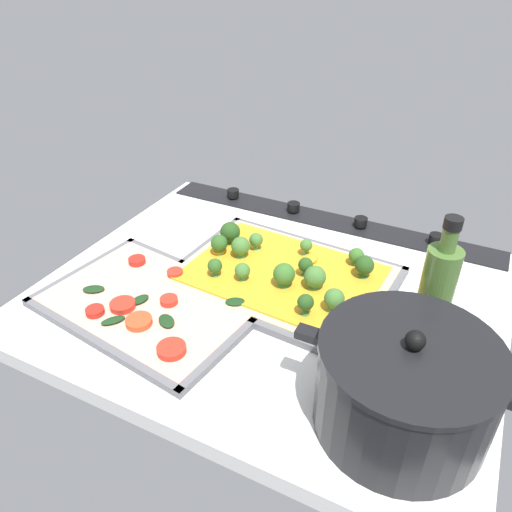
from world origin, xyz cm
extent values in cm
cube|color=white|center=(0.00, 0.00, -1.50)|extent=(77.90, 64.17, 3.00)
cube|color=black|center=(0.00, -28.58, 0.40)|extent=(74.79, 7.00, 0.80)
cylinder|color=black|center=(-23.37, -28.58, 1.70)|extent=(2.80, 2.80, 1.80)
cylinder|color=black|center=(-7.79, -28.58, 1.70)|extent=(2.80, 2.80, 1.80)
cylinder|color=black|center=(7.79, -28.58, 1.70)|extent=(2.80, 2.80, 1.80)
cylinder|color=black|center=(23.37, -28.58, 1.70)|extent=(2.80, 2.80, 1.80)
cube|color=slate|center=(-0.72, -3.63, 0.25)|extent=(40.09, 30.83, 0.50)
cube|color=slate|center=(-1.66, -17.12, 0.65)|extent=(38.21, 3.85, 1.30)
cube|color=slate|center=(0.22, 9.86, 0.65)|extent=(38.21, 3.85, 1.30)
cube|color=slate|center=(-19.18, -2.34, 0.65)|extent=(3.16, 28.26, 1.30)
cube|color=slate|center=(17.74, -4.91, 0.65)|extent=(3.16, 28.26, 1.30)
cube|color=beige|center=(-0.72, -3.63, 1.00)|extent=(37.53, 28.27, 1.00)
cube|color=gold|center=(-0.72, -3.63, 1.70)|extent=(34.49, 25.49, 0.40)
cone|color=#68AD54|center=(-12.30, 2.49, 2.45)|extent=(1.83, 1.83, 1.10)
sphere|color=#427533|center=(-12.30, 2.49, 4.24)|extent=(3.32, 3.32, 3.32)
cone|color=#5B9F46|center=(-11.62, -11.95, 2.33)|extent=(1.57, 1.57, 0.86)
sphere|color=#386B28|center=(-11.62, -11.95, 3.83)|extent=(2.85, 2.85, 2.85)
cone|color=#68AD54|center=(4.77, 1.67, 2.36)|extent=(1.51, 1.51, 0.92)
sphere|color=#427533|center=(4.77, 1.67, 3.85)|extent=(2.75, 2.75, 2.75)
cone|color=#427635|center=(-13.98, -8.81, 2.48)|extent=(1.85, 1.85, 1.16)
sphere|color=#264C1C|center=(-13.98, -8.81, 4.33)|extent=(3.37, 3.37, 3.37)
cone|color=#427635|center=(-8.58, 5.51, 2.60)|extent=(1.47, 1.47, 1.40)
sphere|color=#264C1C|center=(-8.58, 5.51, 4.30)|extent=(2.67, 2.67, 2.67)
cone|color=#4D8B3F|center=(9.68, 2.78, 2.48)|extent=(1.44, 1.44, 1.15)
sphere|color=#2D5B23|center=(9.68, 2.78, 4.03)|extent=(2.62, 2.62, 2.62)
cone|color=#68AD54|center=(8.63, -4.88, 2.38)|extent=(1.95, 1.95, 0.96)
sphere|color=#427533|center=(8.63, -4.88, 4.19)|extent=(3.54, 3.54, 3.54)
cone|color=#68AD54|center=(-7.36, -1.85, 2.32)|extent=(2.10, 2.10, 0.84)
sphere|color=#427533|center=(-7.36, -1.85, 4.17)|extent=(3.82, 3.82, 3.82)
cone|color=#427635|center=(12.83, -8.41, 2.36)|extent=(2.17, 2.17, 0.91)
sphere|color=#264C1C|center=(12.83, -8.41, 4.29)|extent=(3.95, 3.95, 3.95)
cone|color=#68AD54|center=(-2.19, -10.79, 2.56)|extent=(1.29, 1.29, 1.32)
sphere|color=#427533|center=(-2.19, -10.79, 4.09)|extent=(2.34, 2.34, 2.34)
cone|color=#68AD54|center=(7.14, -8.37, 2.49)|extent=(1.45, 1.45, 1.17)
sphere|color=#427533|center=(7.14, -8.37, 4.06)|extent=(2.64, 2.64, 2.64)
cone|color=#4D8B3F|center=(12.59, -3.72, 2.53)|extent=(1.76, 1.76, 1.25)
sphere|color=#2D5B23|center=(12.59, -3.72, 4.35)|extent=(3.20, 3.20, 3.20)
cone|color=#5B9F46|center=(-2.43, 0.22, 2.41)|extent=(2.09, 2.09, 1.02)
sphere|color=#386B28|center=(-2.43, 0.22, 4.35)|extent=(3.80, 3.80, 3.80)
cone|color=#427635|center=(-4.58, -4.49, 2.55)|extent=(1.44, 1.44, 1.30)
sphere|color=#264C1C|center=(-4.58, -4.49, 4.18)|extent=(2.62, 2.62, 2.62)
ellipsoid|color=gold|center=(-3.72, -9.21, 2.40)|extent=(2.93, 3.58, 1.17)
ellipsoid|color=gold|center=(-12.95, -12.11, 2.34)|extent=(2.92, 3.21, 1.03)
ellipsoid|color=gold|center=(12.87, -4.16, 2.33)|extent=(3.56, 3.68, 1.01)
cube|color=slate|center=(16.44, 13.09, 0.25)|extent=(38.79, 29.50, 0.50)
cube|color=slate|center=(14.79, 1.43, 0.65)|extent=(35.49, 6.18, 1.30)
cube|color=slate|center=(18.09, 24.75, 0.65)|extent=(35.49, 6.18, 1.30)
cube|color=slate|center=(-0.63, 15.50, 0.65)|extent=(4.65, 24.68, 1.30)
cube|color=slate|center=(33.51, 10.68, 0.65)|extent=(4.65, 24.68, 1.30)
cube|color=#E4A590|center=(16.44, 13.09, 0.95)|extent=(36.08, 26.78, 0.90)
cylinder|color=#B22319|center=(25.30, 5.18, 1.90)|extent=(3.15, 3.15, 1.00)
cylinder|color=red|center=(16.60, 5.36, 1.90)|extent=(2.87, 2.87, 1.00)
cylinder|color=#D14723|center=(14.11, 18.93, 1.90)|extent=(4.20, 4.20, 1.00)
cylinder|color=red|center=(19.06, 16.84, 1.90)|extent=(4.18, 4.18, 1.00)
cylinder|color=red|center=(5.94, 21.76, 1.90)|extent=(4.36, 4.36, 1.00)
cylinder|color=red|center=(12.96, 12.42, 1.90)|extent=(2.96, 2.96, 1.00)
cylinder|color=#B22319|center=(22.05, 20.08, 1.90)|extent=(3.00, 3.00, 1.00)
ellipsoid|color=#193819|center=(10.37, 16.77, 1.80)|extent=(4.26, 3.91, 0.60)
ellipsoid|color=#193819|center=(18.02, 20.46, 1.80)|extent=(3.65, 4.07, 0.60)
ellipsoid|color=#193819|center=(2.98, 7.62, 1.80)|extent=(3.98, 3.49, 0.60)
ellipsoid|color=#193819|center=(26.53, 15.51, 1.80)|extent=(4.30, 3.70, 0.60)
ellipsoid|color=#193819|center=(17.55, 14.28, 1.80)|extent=(2.83, 3.74, 0.60)
cylinder|color=black|center=(-26.46, 18.19, 6.07)|extent=(21.54, 21.54, 12.15)
cylinder|color=black|center=(-26.46, 18.19, 12.55)|extent=(21.97, 21.97, 0.80)
sphere|color=black|center=(-26.46, 18.19, 14.15)|extent=(2.40, 2.40, 2.40)
cube|color=black|center=(-13.89, 18.19, 9.96)|extent=(3.60, 2.00, 1.20)
cylinder|color=#476B2D|center=(-26.77, 0.74, 8.23)|extent=(5.01, 5.01, 16.47)
cylinder|color=#476B2D|center=(-26.77, 0.74, 18.22)|extent=(2.25, 2.25, 3.50)
cylinder|color=black|center=(-26.77, 0.74, 20.77)|extent=(2.51, 2.51, 1.60)
camera|label=1|loc=(-28.74, 63.21, 52.48)|focal=34.30mm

